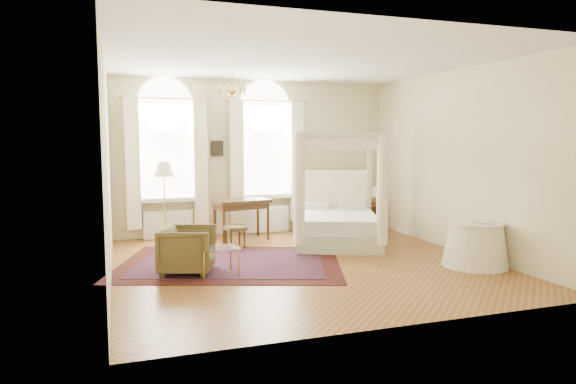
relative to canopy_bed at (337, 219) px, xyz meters
name	(u,v)px	position (x,y,z in m)	size (l,w,h in m)	color
ground	(303,264)	(-1.16, -1.26, -0.49)	(6.00, 6.00, 0.00)	#8E5E29
room_walls	(304,143)	(-1.16, -1.26, 1.49)	(6.00, 6.00, 6.00)	beige
window_left	(167,167)	(-3.06, 1.61, 1.00)	(1.62, 0.27, 3.29)	white
window_right	(266,165)	(-0.96, 1.61, 1.00)	(1.62, 0.27, 3.29)	white
chandelier	(232,90)	(-2.06, -0.06, 2.41)	(0.51, 0.45, 0.50)	gold
wall_pictures	(260,146)	(-1.07, 1.71, 1.40)	(2.54, 0.03, 0.39)	black
canopy_bed	(337,219)	(0.00, 0.00, 0.00)	(2.19, 2.41, 2.17)	#B7C09C
nightstand	(373,216)	(1.54, 1.44, -0.22)	(0.39, 0.35, 0.55)	#3A2410
nightstand_lamp	(377,193)	(1.59, 1.35, 0.33)	(0.28, 0.28, 0.42)	gold
writing_desk	(242,206)	(-1.66, 0.98, 0.22)	(1.21, 0.80, 0.83)	#3A2410
laptop	(245,199)	(-1.59, 0.97, 0.35)	(0.34, 0.22, 0.03)	black
stool	(235,230)	(-1.95, 0.31, -0.15)	(0.40, 0.40, 0.41)	#4F4822
armchair	(188,250)	(-3.05, -1.25, -0.13)	(0.78, 0.80, 0.73)	#4A3F1F
coffee_table	(218,250)	(-2.63, -1.50, -0.11)	(0.68, 0.51, 0.43)	white
floor_lamp	(164,173)	(-3.14, 1.44, 0.88)	(0.41, 0.41, 1.61)	gold
oriental_rug	(231,263)	(-2.30, -0.86, -0.49)	(4.22, 3.59, 0.01)	#3E110F
side_table	(475,245)	(1.43, -2.27, -0.14)	(1.04, 1.04, 0.71)	white
book	(480,223)	(1.42, -2.37, 0.23)	(0.18, 0.24, 0.02)	black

